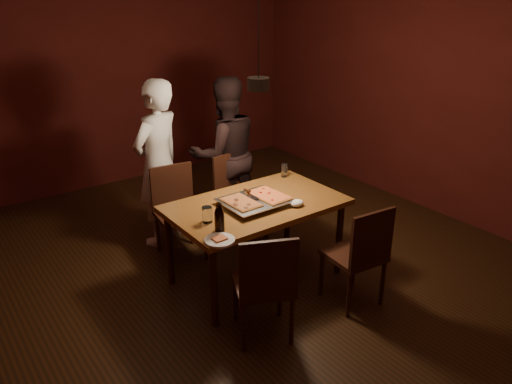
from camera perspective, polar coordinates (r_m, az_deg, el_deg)
room_shell at (r=4.19m, az=0.27°, el=7.54°), size 6.00×6.00×6.00m
dining_table at (r=4.33m, az=0.00°, el=-2.12°), size 1.50×0.90×0.75m
chair_far_left at (r=4.88m, az=-9.08°, el=-1.26°), size 0.47×0.47×0.49m
chair_far_right at (r=5.16m, az=-2.27°, el=0.39°), size 0.47×0.47×0.49m
chair_near_left at (r=3.64m, az=1.08°, el=-9.83°), size 0.56×0.56×0.49m
chair_near_right at (r=4.11m, az=11.97°, el=-6.27°), size 0.46×0.46×0.49m
pizza_tray at (r=4.25m, az=-0.15°, el=-1.17°), size 0.57×0.48×0.05m
pizza_meat at (r=4.17m, az=-1.73°, el=-1.16°), size 0.23×0.35×0.02m
pizza_cheese at (r=4.31m, az=1.46°, el=-0.36°), size 0.26×0.39×0.02m
spatula at (r=4.26m, az=-0.37°, el=-0.56°), size 0.14×0.25×0.04m
beer_bottle_a at (r=3.78m, az=-4.10°, el=-2.92°), size 0.06×0.06×0.23m
beer_bottle_b at (r=3.79m, az=-4.32°, el=-2.83°), size 0.06×0.06×0.23m
water_glass_left at (r=3.95m, az=-5.60°, el=-2.59°), size 0.08×0.08×0.13m
water_glass_right at (r=4.87m, az=3.26°, el=2.47°), size 0.06×0.06×0.13m
plate_slice at (r=3.68m, az=-4.18°, el=-5.49°), size 0.23×0.23×0.03m
napkin at (r=4.24m, az=4.67°, el=-1.27°), size 0.13×0.10×0.05m
diner_white at (r=5.05m, az=-11.12°, el=3.15°), size 0.72×0.62×1.69m
diner_dark at (r=5.34m, az=-3.57°, el=4.36°), size 0.90×0.75×1.64m
pendant_lamp at (r=4.11m, az=0.28°, el=12.40°), size 0.18×0.18×1.10m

